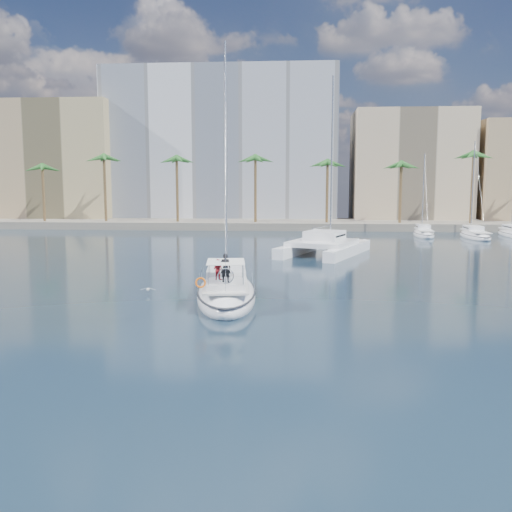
{
  "coord_description": "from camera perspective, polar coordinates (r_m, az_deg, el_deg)",
  "views": [
    {
      "loc": [
        2.16,
        -34.96,
        7.63
      ],
      "look_at": [
        -0.51,
        1.5,
        2.87
      ],
      "focal_mm": 40.0,
      "sensor_mm": 36.0,
      "label": 1
    }
  ],
  "objects": [
    {
      "name": "building_tan_left",
      "position": [
        113.0,
        -19.04,
        8.72
      ],
      "size": [
        22.0,
        14.0,
        22.0
      ],
      "primitive_type": "cube",
      "color": "tan",
      "rests_on": "ground"
    },
    {
      "name": "ground",
      "position": [
        35.85,
        0.64,
        -4.88
      ],
      "size": [
        160.0,
        160.0,
        0.0
      ],
      "primitive_type": "plane",
      "color": "black",
      "rests_on": "ground"
    },
    {
      "name": "palm_centre",
      "position": [
        92.02,
        2.88,
        9.05
      ],
      "size": [
        3.6,
        3.6,
        12.3
      ],
      "color": "brown",
      "rests_on": "ground"
    },
    {
      "name": "building_beige",
      "position": [
        106.84,
        15.06,
        8.43
      ],
      "size": [
        20.0,
        14.0,
        20.0
      ],
      "primitive_type": "cube",
      "color": "tan",
      "rests_on": "ground"
    },
    {
      "name": "seagull",
      "position": [
        39.76,
        -10.73,
        -3.29
      ],
      "size": [
        1.06,
        0.46,
        0.2
      ],
      "color": "silver",
      "rests_on": "ground"
    },
    {
      "name": "main_sloop",
      "position": [
        37.06,
        -2.98,
        -3.63
      ],
      "size": [
        5.16,
        12.27,
        17.68
      ],
      "rotation": [
        0.0,
        0.0,
        0.12
      ],
      "color": "white",
      "rests_on": "ground"
    },
    {
      "name": "palm_left",
      "position": [
        98.85,
        -17.47,
        8.61
      ],
      "size": [
        3.6,
        3.6,
        12.3
      ],
      "color": "brown",
      "rests_on": "ground"
    },
    {
      "name": "catamaran",
      "position": [
        60.72,
        6.81,
        1.25
      ],
      "size": [
        10.78,
        14.41,
        18.75
      ],
      "rotation": [
        0.0,
        0.0,
        -0.38
      ],
      "color": "white",
      "rests_on": "ground"
    },
    {
      "name": "quay",
      "position": [
        96.24,
        2.9,
        3.21
      ],
      "size": [
        120.0,
        14.0,
        1.2
      ],
      "primitive_type": "cube",
      "color": "gray",
      "rests_on": "ground"
    },
    {
      "name": "building_modern",
      "position": [
        109.07,
        -3.33,
        10.75
      ],
      "size": [
        42.0,
        16.0,
        28.0
      ],
      "primitive_type": "cube",
      "color": "silver",
      "rests_on": "ground"
    },
    {
      "name": "moored_yacht_b",
      "position": [
        83.93,
        21.04,
        1.7
      ],
      "size": [
        3.32,
        10.83,
        13.72
      ],
      "primitive_type": null,
      "rotation": [
        0.0,
        0.0,
        -0.02
      ],
      "color": "white",
      "rests_on": "ground"
    },
    {
      "name": "palm_right",
      "position": [
        97.35,
        23.55,
        8.36
      ],
      "size": [
        3.6,
        3.6,
        12.3
      ],
      "color": "brown",
      "rests_on": "ground"
    },
    {
      "name": "moored_yacht_a",
      "position": [
        84.22,
        16.41,
        1.91
      ],
      "size": [
        3.37,
        9.52,
        11.9
      ],
      "primitive_type": null,
      "rotation": [
        0.0,
        0.0,
        -0.07
      ],
      "color": "white",
      "rests_on": "ground"
    }
  ]
}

